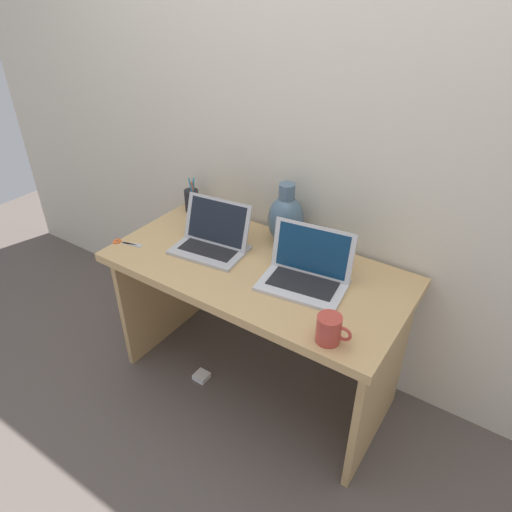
# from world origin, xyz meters

# --- Properties ---
(ground_plane) EXTENTS (6.00, 6.00, 0.00)m
(ground_plane) POSITION_xyz_m (0.00, 0.00, 0.00)
(ground_plane) COLOR #564C47
(back_wall) EXTENTS (4.40, 0.04, 2.40)m
(back_wall) POSITION_xyz_m (0.00, 0.36, 1.20)
(back_wall) COLOR beige
(back_wall) RESTS_ON ground
(desk) EXTENTS (1.32, 0.65, 0.71)m
(desk) POSITION_xyz_m (0.00, 0.00, 0.55)
(desk) COLOR tan
(desk) RESTS_ON ground
(laptop_left) EXTENTS (0.35, 0.26, 0.22)m
(laptop_left) POSITION_xyz_m (-0.24, 0.01, 0.77)
(laptop_left) COLOR #B2B2B7
(laptop_left) RESTS_ON desk
(laptop_right) EXTENTS (0.37, 0.28, 0.22)m
(laptop_right) POSITION_xyz_m (0.23, 0.02, 0.77)
(laptop_right) COLOR silver
(laptop_right) RESTS_ON desk
(green_vase) EXTENTS (0.16, 0.16, 0.29)m
(green_vase) POSITION_xyz_m (0.00, 0.24, 0.83)
(green_vase) COLOR slate
(green_vase) RESTS_ON desk
(coffee_mug) EXTENTS (0.13, 0.09, 0.10)m
(coffee_mug) POSITION_xyz_m (0.47, -0.25, 0.76)
(coffee_mug) COLOR #B23D33
(coffee_mug) RESTS_ON desk
(pen_cup) EXTENTS (0.07, 0.07, 0.19)m
(pen_cup) POSITION_xyz_m (-0.57, 0.25, 0.77)
(pen_cup) COLOR black
(pen_cup) RESTS_ON desk
(scissors) EXTENTS (0.15, 0.07, 0.01)m
(scissors) POSITION_xyz_m (-0.63, -0.19, 0.71)
(scissors) COLOR #B7B7BC
(scissors) RESTS_ON desk
(power_brick) EXTENTS (0.07, 0.07, 0.03)m
(power_brick) POSITION_xyz_m (-0.24, -0.15, 0.01)
(power_brick) COLOR white
(power_brick) RESTS_ON ground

